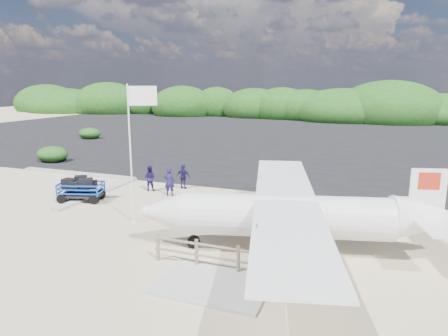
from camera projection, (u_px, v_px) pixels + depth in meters
The scene contains 13 objects.
ground at pixel (156, 210), 19.85m from camera, with size 160.00×160.00×0.00m, color beige.
asphalt_apron at pixel (284, 136), 47.33m from camera, with size 90.00×50.00×0.04m, color #B2B2B2, non-canonical shape.
lagoon at pixel (39, 187), 24.30m from camera, with size 9.00×7.00×0.40m, color #B2B2B2, non-canonical shape.
walkway_pad at pixel (213, 285), 12.47m from camera, with size 3.50×2.50×0.10m, color #B2B2B2, non-canonical shape.
vegetation_band at pixel (314, 118), 70.23m from camera, with size 124.00×8.00×4.40m, color #B2B2B2, non-canonical shape.
fence at pixel (238, 274), 13.22m from camera, with size 6.40×2.00×1.10m, color #B2B2B2, non-canonical shape.
baggage_cart at pixel (82, 201), 21.32m from camera, with size 2.42×1.38×1.21m, color blue, non-canonical shape.
flagpole at pixel (134, 222), 18.14m from camera, with size 1.23×0.51×6.17m, color white, non-canonical shape.
signboard at pixel (253, 236), 16.50m from camera, with size 1.68×0.16×1.38m, color #513317, non-canonical shape.
crew_a at pixel (169, 182), 22.19m from camera, with size 0.58×0.38×1.60m, color #191246.
crew_b at pixel (150, 178), 23.27m from camera, with size 0.73×0.57×1.51m, color #191246.
crew_c at pixel (183, 177), 23.70m from camera, with size 0.86×0.36×1.47m, color #191246.
aircraft_large at pixel (420, 147), 39.45m from camera, with size 14.00×14.00×4.20m, color #B2B2B2, non-canonical shape.
Camera 1 is at (9.82, -16.58, 6.22)m, focal length 32.00 mm.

